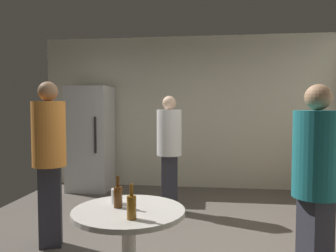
{
  "coord_description": "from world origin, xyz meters",
  "views": [
    {
      "loc": [
        0.42,
        -3.52,
        1.47
      ],
      "look_at": [
        -0.09,
        0.36,
        1.24
      ],
      "focal_mm": 36.58,
      "sensor_mm": 36.0,
      "label": 1
    }
  ],
  "objects": [
    {
      "name": "beer_bottle_amber",
      "position": [
        -0.09,
        -1.4,
        0.82
      ],
      "size": [
        0.06,
        0.06,
        0.23
      ],
      "color": "#8C5919",
      "rests_on": "foreground_table"
    },
    {
      "name": "foreground_table",
      "position": [
        -0.16,
        -1.19,
        0.63
      ],
      "size": [
        0.8,
        0.8,
        0.73
      ],
      "color": "beige",
      "rests_on": "ground_plane"
    },
    {
      "name": "refrigerator",
      "position": [
        -1.7,
        2.2,
        0.9
      ],
      "size": [
        0.7,
        0.68,
        1.8
      ],
      "color": "silver",
      "rests_on": "ground_plane"
    },
    {
      "name": "ground_plane",
      "position": [
        0.0,
        0.0,
        -0.05
      ],
      "size": [
        5.2,
        5.2,
        0.1
      ],
      "primitive_type": "cube",
      "color": "#5B544C"
    },
    {
      "name": "person_in_orange_shirt",
      "position": [
        -1.25,
        -0.21,
        1.0
      ],
      "size": [
        0.43,
        0.43,
        1.71
      ],
      "rotation": [
        0.0,
        0.0,
        -1.23
      ],
      "color": "#2D2D38",
      "rests_on": "ground_plane"
    },
    {
      "name": "person_in_teal_shirt",
      "position": [
        1.17,
        -0.93,
        0.95
      ],
      "size": [
        0.44,
        0.44,
        1.62
      ],
      "rotation": [
        0.0,
        0.0,
        -2.78
      ],
      "color": "#2D2D38",
      "rests_on": "ground_plane"
    },
    {
      "name": "wall_back",
      "position": [
        0.0,
        2.63,
        1.35
      ],
      "size": [
        5.32,
        0.06,
        2.7
      ],
      "primitive_type": "cube",
      "color": "beige",
      "rests_on": "ground_plane"
    },
    {
      "name": "plastic_cup_white",
      "position": [
        -0.29,
        -1.06,
        0.79
      ],
      "size": [
        0.08,
        0.08,
        0.11
      ],
      "primitive_type": "cylinder",
      "color": "white",
      "rests_on": "foreground_table"
    },
    {
      "name": "beer_bottle_brown",
      "position": [
        -0.25,
        -1.16,
        0.82
      ],
      "size": [
        0.06,
        0.06,
        0.23
      ],
      "color": "#593314",
      "rests_on": "foreground_table"
    },
    {
      "name": "person_in_white_shirt",
      "position": [
        -0.17,
        1.11,
        0.93
      ],
      "size": [
        0.39,
        0.39,
        1.6
      ],
      "rotation": [
        0.0,
        0.0,
        -1.4
      ],
      "color": "#2D2D38",
      "rests_on": "ground_plane"
    }
  ]
}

